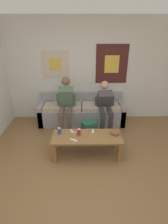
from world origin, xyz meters
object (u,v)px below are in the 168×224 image
(person_seated_teen, at_px, (105,105))
(ceramic_bowl, at_px, (115,133))
(game_controller_far_center, at_px, (73,140))
(game_controller_near_right, at_px, (93,131))
(drink_can_red, at_px, (79,132))
(couch, at_px, (82,112))
(coffee_table, at_px, (87,139))
(pillar_candle, at_px, (74,134))
(person_seated_adult, at_px, (66,103))
(backpack, at_px, (89,130))
(game_controller_near_left, at_px, (72,132))
(drink_can_blue, at_px, (59,131))

(person_seated_teen, bearing_deg, ceramic_bowl, -85.68)
(game_controller_far_center, bearing_deg, game_controller_near_right, 39.07)
(person_seated_teen, distance_m, drink_can_red, 1.16)
(couch, distance_m, ceramic_bowl, 1.45)
(coffee_table, relative_size, game_controller_near_right, 8.86)
(pillar_candle, relative_size, game_controller_far_center, 0.74)
(person_seated_adult, height_order, backpack, person_seated_adult)
(backpack, relative_size, game_controller_near_left, 2.59)
(couch, height_order, game_controller_far_center, couch)
(ceramic_bowl, bearing_deg, person_seated_adult, 135.68)
(person_seated_teen, xyz_separation_m, game_controller_far_center, (-0.70, -1.18, -0.20))
(drink_can_red, bearing_deg, couch, 87.80)
(pillar_candle, distance_m, game_controller_near_left, 0.17)
(couch, distance_m, game_controller_far_center, 1.51)
(backpack, xyz_separation_m, ceramic_bowl, (0.46, -0.57, 0.27))
(drink_can_red, relative_size, game_controller_near_left, 0.85)
(person_seated_teen, relative_size, drink_can_red, 9.04)
(couch, xyz_separation_m, drink_can_blue, (-0.43, -1.26, 0.20))
(person_seated_adult, bearing_deg, drink_can_blue, -93.39)
(ceramic_bowl, xyz_separation_m, pillar_candle, (-0.77, -0.07, 0.01))
(coffee_table, distance_m, person_seated_adult, 1.18)
(person_seated_teen, height_order, game_controller_far_center, person_seated_teen)
(backpack, bearing_deg, coffee_table, -96.42)
(pillar_candle, height_order, game_controller_near_right, pillar_candle)
(pillar_candle, bearing_deg, ceramic_bowl, 5.21)
(backpack, xyz_separation_m, drink_can_blue, (-0.59, -0.54, 0.30))
(game_controller_near_left, bearing_deg, game_controller_near_right, 0.68)
(ceramic_bowl, relative_size, pillar_candle, 1.65)
(coffee_table, relative_size, game_controller_far_center, 9.33)
(coffee_table, xyz_separation_m, backpack, (0.07, 0.62, -0.17))
(coffee_table, height_order, ceramic_bowl, ceramic_bowl)
(drink_can_blue, height_order, game_controller_far_center, drink_can_blue)
(ceramic_bowl, bearing_deg, drink_can_blue, 178.32)
(pillar_candle, relative_size, game_controller_near_right, 0.70)
(drink_can_blue, height_order, game_controller_near_right, drink_can_blue)
(person_seated_adult, bearing_deg, backpack, -36.99)
(person_seated_teen, xyz_separation_m, drink_can_blue, (-0.98, -0.94, -0.15))
(game_controller_far_center, bearing_deg, couch, 84.32)
(pillar_candle, height_order, drink_can_red, drink_can_red)
(person_seated_adult, relative_size, person_seated_teen, 1.10)
(person_seated_adult, xyz_separation_m, person_seated_teen, (0.92, -0.00, -0.05))
(drink_can_red, bearing_deg, ceramic_bowl, 1.01)
(game_controller_near_right, bearing_deg, coffee_table, -129.75)
(ceramic_bowl, height_order, game_controller_near_right, ceramic_bowl)
(drink_can_red, distance_m, game_controller_near_right, 0.29)
(coffee_table, xyz_separation_m, drink_can_blue, (-0.52, 0.08, 0.13))
(backpack, bearing_deg, game_controller_near_left, -126.33)
(person_seated_adult, height_order, ceramic_bowl, person_seated_adult)
(person_seated_teen, bearing_deg, game_controller_near_left, -130.00)
(drink_can_blue, bearing_deg, coffee_table, -9.20)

